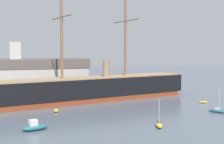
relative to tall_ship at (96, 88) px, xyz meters
name	(u,v)px	position (x,y,z in m)	size (l,w,h in m)	color
tall_ship	(96,88)	(0.00, 0.00, 0.00)	(63.08, 18.70, 30.64)	brown
sailboat_near_centre	(159,124)	(3.17, -29.52, -2.88)	(2.30, 3.84, 4.80)	gold
motorboat_mid_left	(35,127)	(-17.46, -25.08, -2.64)	(4.67, 2.92, 1.83)	#236670
sailboat_mid_right	(218,111)	(20.63, -23.07, -2.86)	(3.26, 3.83, 5.08)	#236670
dinghy_alongside_bow	(56,110)	(-11.92, -11.04, -2.99)	(1.37, 2.63, 0.60)	gold
dinghy_alongside_stern	(203,102)	(24.79, -12.10, -3.04)	(2.22, 1.91, 0.49)	gold
dockside_warehouse_left	(5,77)	(-22.88, 20.52, 1.99)	(53.77, 17.29, 15.79)	#565659
seagull_in_flight	(167,48)	(11.36, -17.45, 10.43)	(1.10, 0.83, 0.14)	silver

